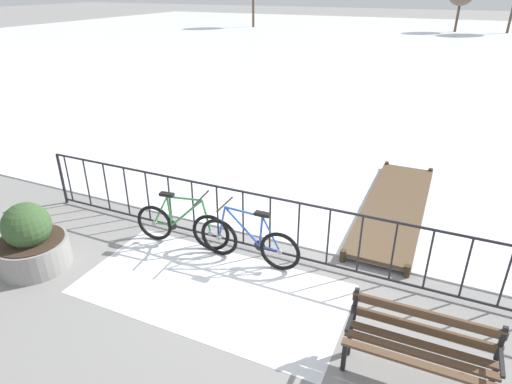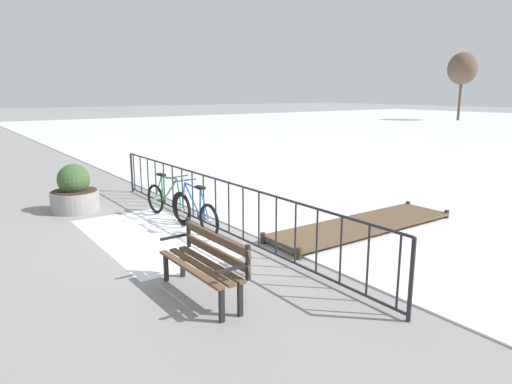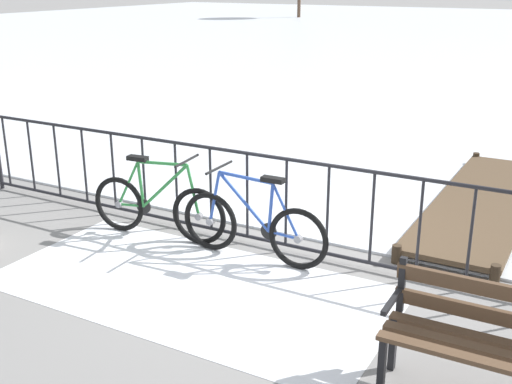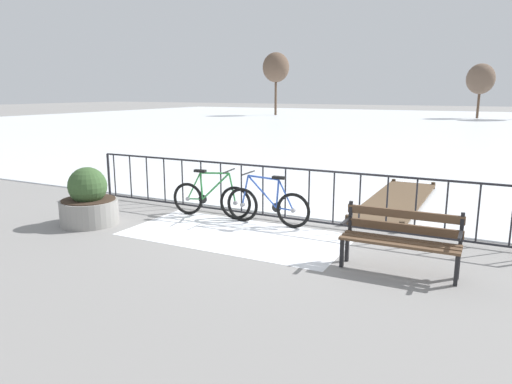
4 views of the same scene
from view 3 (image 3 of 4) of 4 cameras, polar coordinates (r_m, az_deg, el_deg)
ground_plane at (r=7.03m, az=2.64°, el=-5.31°), size 160.00×160.00×0.00m
snow_patch at (r=6.29m, az=-5.76°, el=-8.41°), size 3.90×1.95×0.01m
railing_fence at (r=6.82m, az=2.71°, el=-1.01°), size 9.06×0.06×1.07m
bicycle_near_railing at (r=6.70m, az=-0.27°, el=-3.11°), size 1.71×0.52×0.97m
bicycle_second at (r=7.35m, az=-8.80°, el=-1.32°), size 1.71×0.52×0.97m
park_bench at (r=4.79m, az=21.19°, el=-12.07°), size 1.61×0.50×0.89m
wooden_dock at (r=8.68m, az=19.68°, el=-0.80°), size 1.10×4.28×0.20m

